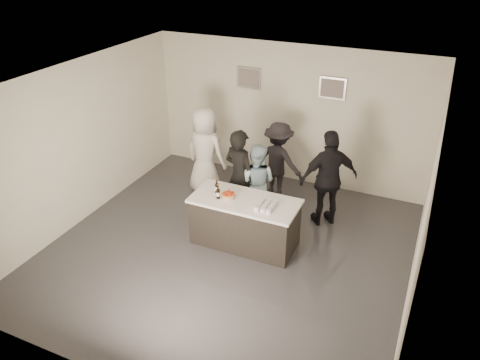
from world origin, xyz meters
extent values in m
plane|color=#3D3D42|center=(0.00, 0.00, 0.00)|extent=(6.00, 6.00, 0.00)
plane|color=white|center=(0.00, 0.00, 3.00)|extent=(6.00, 6.00, 0.00)
cube|color=silver|center=(0.00, 3.00, 1.50)|extent=(6.00, 0.04, 3.00)
cube|color=silver|center=(0.00, -3.00, 1.50)|extent=(6.00, 0.04, 3.00)
cube|color=silver|center=(-3.00, 0.00, 1.50)|extent=(0.04, 6.00, 3.00)
cube|color=silver|center=(3.00, 0.00, 1.50)|extent=(0.04, 6.00, 3.00)
cube|color=#B2B2B7|center=(-0.90, 2.97, 2.20)|extent=(0.54, 0.04, 0.44)
cube|color=#B2B2B7|center=(0.90, 2.97, 2.20)|extent=(0.54, 0.04, 0.44)
cube|color=white|center=(0.18, 0.30, 0.45)|extent=(1.86, 0.86, 0.90)
cylinder|color=#F25819|center=(-0.11, 0.26, 0.94)|extent=(0.23, 0.23, 0.07)
cylinder|color=black|center=(-0.37, 0.34, 1.03)|extent=(0.07, 0.07, 0.26)
cylinder|color=black|center=(-0.26, 0.17, 1.03)|extent=(0.07, 0.07, 0.26)
cube|color=orange|center=(0.60, 0.23, 0.94)|extent=(0.30, 0.40, 0.08)
cube|color=pink|center=(-0.07, -0.05, 0.90)|extent=(0.24, 0.08, 0.01)
imported|color=black|center=(-0.24, 1.02, 0.92)|extent=(0.78, 0.63, 1.85)
imported|color=#A1C2D2|center=(0.04, 1.17, 0.78)|extent=(0.80, 0.65, 1.55)
imported|color=white|center=(-1.33, 1.71, 0.93)|extent=(1.00, 0.75, 1.86)
imported|color=black|center=(1.31, 1.57, 0.94)|extent=(1.16, 1.03, 1.88)
imported|color=black|center=(0.12, 2.12, 0.82)|extent=(1.15, 0.78, 1.64)
camera|label=1|loc=(2.90, -5.99, 4.97)|focal=35.00mm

